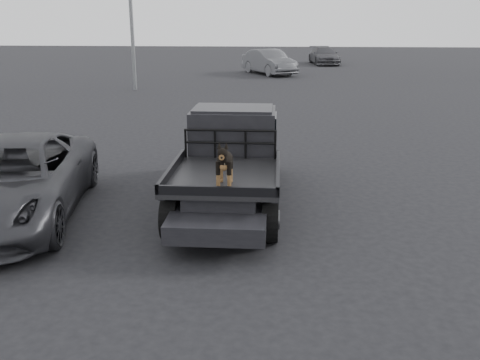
# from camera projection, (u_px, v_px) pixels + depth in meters

# --- Properties ---
(ground) EXTENTS (120.00, 120.00, 0.00)m
(ground) POSITION_uv_depth(u_px,v_px,m) (233.00, 253.00, 8.47)
(ground) COLOR black
(ground) RESTS_ON ground
(flatbed_ute) EXTENTS (2.00, 5.40, 0.92)m
(flatbed_ute) POSITION_uv_depth(u_px,v_px,m) (229.00, 183.00, 10.45)
(flatbed_ute) COLOR black
(flatbed_ute) RESTS_ON ground
(ute_cab) EXTENTS (1.72, 1.30, 0.88)m
(ute_cab) POSITION_uv_depth(u_px,v_px,m) (233.00, 128.00, 11.09)
(ute_cab) COLOR black
(ute_cab) RESTS_ON flatbed_ute
(headache_rack) EXTENTS (1.80, 0.08, 0.55)m
(headache_rack) POSITION_uv_depth(u_px,v_px,m) (230.00, 144.00, 10.43)
(headache_rack) COLOR black
(headache_rack) RESTS_ON flatbed_ute
(dog) EXTENTS (0.32, 0.60, 0.74)m
(dog) POSITION_uv_depth(u_px,v_px,m) (225.00, 163.00, 8.71)
(dog) COLOR black
(dog) RESTS_ON flatbed_ute
(parked_suv) EXTENTS (3.20, 5.52, 1.45)m
(parked_suv) POSITION_uv_depth(u_px,v_px,m) (10.00, 180.00, 9.73)
(parked_suv) COLOR #303035
(parked_suv) RESTS_ON ground
(distant_car_a) EXTENTS (3.76, 4.90, 1.55)m
(distant_car_a) POSITION_uv_depth(u_px,v_px,m) (269.00, 62.00, 34.18)
(distant_car_a) COLOR #4C4C50
(distant_car_a) RESTS_ON ground
(distant_car_b) EXTENTS (2.41, 4.75, 1.32)m
(distant_car_b) POSITION_uv_depth(u_px,v_px,m) (324.00, 56.00, 41.38)
(distant_car_b) COLOR #444448
(distant_car_b) RESTS_ON ground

